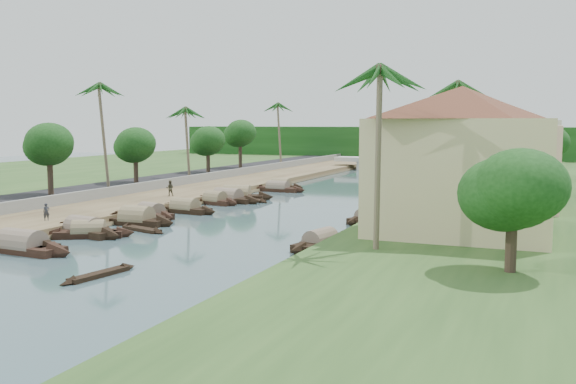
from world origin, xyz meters
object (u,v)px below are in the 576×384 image
at_px(building_near, 460,160).
at_px(person_near, 46,212).
at_px(bridge, 409,162).
at_px(sampan_0, 22,246).
at_px(sampan_1, 23,245).

height_order(building_near, person_near, building_near).
height_order(bridge, person_near, bridge).
bearing_deg(sampan_0, building_near, 26.05).
bearing_deg(sampan_1, bridge, 84.25).
relative_size(building_near, sampan_0, 1.59).
bearing_deg(sampan_0, bridge, 87.72).
bearing_deg(bridge, building_near, -75.61).
height_order(bridge, sampan_1, bridge).
bearing_deg(bridge, sampan_1, -96.25).
bearing_deg(person_near, building_near, -48.88).
relative_size(bridge, building_near, 1.89).
relative_size(building_near, sampan_1, 2.04).
bearing_deg(person_near, sampan_0, -111.92).
height_order(sampan_0, sampan_1, sampan_0).
height_order(bridge, building_near, building_near).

